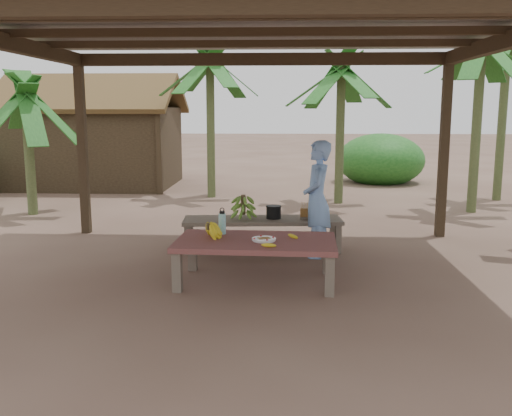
{
  "coord_description": "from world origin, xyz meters",
  "views": [
    {
      "loc": [
        0.32,
        -6.53,
        1.96
      ],
      "look_at": [
        0.02,
        0.13,
        0.8
      ],
      "focal_mm": 40.0,
      "sensor_mm": 36.0,
      "label": 1
    }
  ],
  "objects_px": {
    "bench": "(263,222)",
    "cooking_pot": "(274,212)",
    "work_table": "(256,245)",
    "water_flask": "(222,223)",
    "plate": "(264,239)",
    "woman": "(317,199)",
    "ripe_banana_bunch": "(208,230)"
  },
  "relations": [
    {
      "from": "woman",
      "to": "cooking_pot",
      "type": "bearing_deg",
      "value": -117.41
    },
    {
      "from": "work_table",
      "to": "water_flask",
      "type": "distance_m",
      "value": 0.53
    },
    {
      "from": "plate",
      "to": "woman",
      "type": "xyz_separation_m",
      "value": [
        0.67,
        1.27,
        0.26
      ]
    },
    {
      "from": "cooking_pot",
      "to": "woman",
      "type": "relative_size",
      "value": 0.13
    },
    {
      "from": "work_table",
      "to": "woman",
      "type": "height_order",
      "value": "woman"
    },
    {
      "from": "work_table",
      "to": "plate",
      "type": "height_order",
      "value": "plate"
    },
    {
      "from": "ripe_banana_bunch",
      "to": "woman",
      "type": "distance_m",
      "value": 1.74
    },
    {
      "from": "cooking_pot",
      "to": "woman",
      "type": "xyz_separation_m",
      "value": [
        0.58,
        -0.33,
        0.24
      ]
    },
    {
      "from": "water_flask",
      "to": "work_table",
      "type": "bearing_deg",
      "value": -33.95
    },
    {
      "from": "plate",
      "to": "cooking_pot",
      "type": "distance_m",
      "value": 1.6
    },
    {
      "from": "bench",
      "to": "cooking_pot",
      "type": "distance_m",
      "value": 0.21
    },
    {
      "from": "bench",
      "to": "cooking_pot",
      "type": "bearing_deg",
      "value": 1.2
    },
    {
      "from": "bench",
      "to": "water_flask",
      "type": "relative_size",
      "value": 7.03
    },
    {
      "from": "plate",
      "to": "woman",
      "type": "bearing_deg",
      "value": 62.31
    },
    {
      "from": "work_table",
      "to": "cooking_pot",
      "type": "distance_m",
      "value": 1.55
    },
    {
      "from": "ripe_banana_bunch",
      "to": "cooking_pot",
      "type": "height_order",
      "value": "ripe_banana_bunch"
    },
    {
      "from": "cooking_pot",
      "to": "water_flask",
      "type": "bearing_deg",
      "value": -115.08
    },
    {
      "from": "plate",
      "to": "bench",
      "type": "bearing_deg",
      "value": 92.47
    },
    {
      "from": "ripe_banana_bunch",
      "to": "woman",
      "type": "relative_size",
      "value": 0.2
    },
    {
      "from": "water_flask",
      "to": "woman",
      "type": "relative_size",
      "value": 0.2
    },
    {
      "from": "cooking_pot",
      "to": "work_table",
      "type": "bearing_deg",
      "value": -96.59
    },
    {
      "from": "bench",
      "to": "cooking_pot",
      "type": "height_order",
      "value": "cooking_pot"
    },
    {
      "from": "bench",
      "to": "work_table",
      "type": "bearing_deg",
      "value": -95.16
    },
    {
      "from": "plate",
      "to": "water_flask",
      "type": "bearing_deg",
      "value": 145.95
    },
    {
      "from": "bench",
      "to": "water_flask",
      "type": "distance_m",
      "value": 1.34
    },
    {
      "from": "bench",
      "to": "ripe_banana_bunch",
      "type": "bearing_deg",
      "value": -116.08
    },
    {
      "from": "bench",
      "to": "woman",
      "type": "distance_m",
      "value": 0.89
    },
    {
      "from": "ripe_banana_bunch",
      "to": "woman",
      "type": "xyz_separation_m",
      "value": [
        1.31,
        1.13,
        0.19
      ]
    },
    {
      "from": "woman",
      "to": "bench",
      "type": "bearing_deg",
      "value": -111.0
    },
    {
      "from": "ripe_banana_bunch",
      "to": "water_flask",
      "type": "xyz_separation_m",
      "value": [
        0.14,
        0.2,
        0.04
      ]
    },
    {
      "from": "cooking_pot",
      "to": "woman",
      "type": "distance_m",
      "value": 0.71
    },
    {
      "from": "plate",
      "to": "cooking_pot",
      "type": "relative_size",
      "value": 1.32
    }
  ]
}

